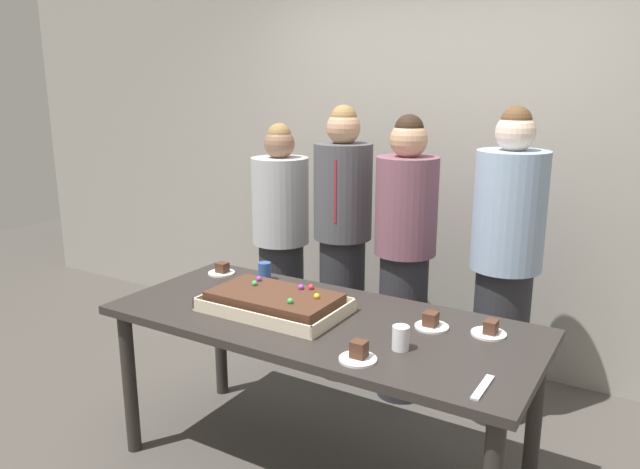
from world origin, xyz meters
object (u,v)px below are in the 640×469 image
(plated_slice_near_left, at_px, (490,330))
(person_far_right_suit, at_px, (405,257))
(plated_slice_far_right, at_px, (358,354))
(drink_cup_middle, at_px, (401,338))
(person_striped_tie_right, at_px, (342,241))
(person_serving_front, at_px, (281,242))
(party_table, at_px, (320,336))
(plated_slice_far_left, at_px, (431,323))
(sheet_cake, at_px, (275,302))
(drink_cup_nearest, at_px, (265,271))
(person_green_shirt_behind, at_px, (505,266))
(plated_slice_near_right, at_px, (222,270))
(cake_server_utensil, at_px, (483,387))

(plated_slice_near_left, height_order, person_far_right_suit, person_far_right_suit)
(person_far_right_suit, bearing_deg, plated_slice_far_right, 30.61)
(drink_cup_middle, height_order, person_striped_tie_right, person_striped_tie_right)
(drink_cup_middle, bearing_deg, person_serving_front, 140.77)
(party_table, relative_size, plated_slice_far_left, 13.24)
(plated_slice_far_left, distance_m, person_far_right_suit, 0.87)
(person_striped_tie_right, bearing_deg, drink_cup_middle, 28.21)
(sheet_cake, height_order, person_striped_tie_right, person_striped_tie_right)
(drink_cup_nearest, distance_m, person_far_right_suit, 0.82)
(person_striped_tie_right, bearing_deg, sheet_cake, 0.02)
(person_green_shirt_behind, relative_size, person_striped_tie_right, 1.01)
(party_table, height_order, person_green_shirt_behind, person_green_shirt_behind)
(person_striped_tie_right, distance_m, person_far_right_suit, 0.45)
(sheet_cake, relative_size, drink_cup_nearest, 6.66)
(person_serving_front, bearing_deg, party_table, 9.24)
(person_green_shirt_behind, xyz_separation_m, person_striped_tie_right, (-1.01, 0.01, -0.00))
(person_striped_tie_right, bearing_deg, person_far_right_suit, 71.77)
(person_green_shirt_behind, bearing_deg, person_far_right_suit, -45.23)
(person_far_right_suit, bearing_deg, plated_slice_near_left, 60.52)
(plated_slice_far_right, distance_m, person_serving_front, 1.78)
(plated_slice_far_left, relative_size, drink_cup_nearest, 1.50)
(plated_slice_far_right, distance_m, person_green_shirt_behind, 1.27)
(sheet_cake, xyz_separation_m, person_serving_front, (-0.66, 1.01, -0.03))
(plated_slice_far_left, bearing_deg, person_striped_tie_right, 138.04)
(plated_slice_near_right, height_order, plated_slice_far_right, plated_slice_far_right)
(party_table, distance_m, drink_cup_middle, 0.49)
(plated_slice_near_left, height_order, person_green_shirt_behind, person_green_shirt_behind)
(drink_cup_middle, height_order, person_green_shirt_behind, person_green_shirt_behind)
(plated_slice_near_left, distance_m, plated_slice_far_right, 0.63)
(sheet_cake, distance_m, drink_cup_nearest, 0.47)
(drink_cup_middle, bearing_deg, plated_slice_near_left, 50.98)
(plated_slice_near_left, distance_m, cake_server_utensil, 0.49)
(plated_slice_near_left, height_order, plated_slice_near_right, plated_slice_near_left)
(plated_slice_far_left, bearing_deg, person_far_right_suit, 121.20)
(plated_slice_near_left, distance_m, person_striped_tie_right, 1.37)
(plated_slice_near_right, bearing_deg, party_table, -18.66)
(person_far_right_suit, bearing_deg, person_serving_front, -79.46)
(drink_cup_nearest, bearing_deg, drink_cup_middle, -23.60)
(party_table, relative_size, person_green_shirt_behind, 1.14)
(plated_slice_near_right, distance_m, cake_server_utensil, 1.74)
(plated_slice_far_right, height_order, person_serving_front, person_serving_front)
(plated_slice_near_left, bearing_deg, drink_cup_middle, -129.02)
(plated_slice_far_left, xyz_separation_m, person_far_right_suit, (-0.45, 0.75, 0.05))
(plated_slice_near_left, relative_size, plated_slice_far_right, 1.00)
(person_serving_front, xyz_separation_m, person_green_shirt_behind, (1.48, -0.03, 0.08))
(person_striped_tie_right, bearing_deg, drink_cup_nearest, -21.53)
(party_table, bearing_deg, drink_cup_middle, -15.41)
(person_serving_front, bearing_deg, drink_cup_middle, 17.53)
(party_table, distance_m, person_striped_tie_right, 1.06)
(person_serving_front, bearing_deg, plated_slice_far_left, 25.81)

